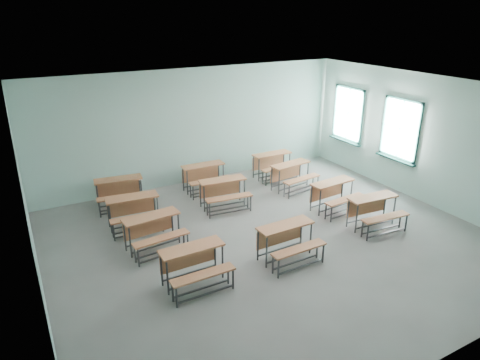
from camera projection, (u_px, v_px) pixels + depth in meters
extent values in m
cube|color=slate|center=(272.00, 241.00, 9.21)|extent=(9.00, 8.00, 0.02)
cube|color=white|center=(276.00, 90.00, 8.01)|extent=(9.00, 8.00, 0.02)
cube|color=#9AC1B6|center=(195.00, 126.00, 11.88)|extent=(9.00, 0.02, 3.20)
cube|color=#9AC1B6|center=(448.00, 269.00, 5.35)|extent=(9.00, 0.02, 3.20)
cube|color=#9AC1B6|center=(28.00, 220.00, 6.60)|extent=(0.02, 8.00, 3.20)
cube|color=#9AC1B6|center=(426.00, 140.00, 10.62)|extent=(0.02, 8.00, 3.20)
cube|color=#1A4B44|center=(346.00, 139.00, 13.13)|extent=(0.06, 1.20, 0.06)
cube|color=#1A4B44|center=(351.00, 88.00, 12.56)|extent=(0.06, 1.20, 0.06)
cube|color=#1A4B44|center=(362.00, 118.00, 12.38)|extent=(0.06, 0.06, 1.60)
cube|color=#1A4B44|center=(336.00, 110.00, 13.31)|extent=(0.06, 0.06, 1.60)
cube|color=#1A4B44|center=(348.00, 114.00, 12.85)|extent=(0.04, 0.04, 1.48)
cube|color=#1A4B44|center=(348.00, 114.00, 12.85)|extent=(0.04, 1.08, 0.04)
cube|color=#1A4B44|center=(345.00, 141.00, 13.14)|extent=(0.14, 1.28, 0.04)
cube|color=white|center=(349.00, 114.00, 12.86)|extent=(0.01, 1.08, 1.48)
cube|color=#1A4B44|center=(396.00, 157.00, 11.51)|extent=(0.06, 1.20, 0.06)
cube|color=#1A4B44|center=(404.00, 100.00, 10.93)|extent=(0.06, 1.20, 0.06)
cube|color=#1A4B44|center=(418.00, 134.00, 10.76)|extent=(0.06, 0.06, 1.60)
cube|color=#1A4B44|center=(384.00, 124.00, 11.68)|extent=(0.06, 0.06, 1.60)
cube|color=#1A4B44|center=(400.00, 129.00, 11.22)|extent=(0.04, 0.04, 1.48)
cube|color=#1A4B44|center=(400.00, 129.00, 11.22)|extent=(0.04, 1.08, 0.04)
cube|color=#1A4B44|center=(395.00, 159.00, 11.51)|extent=(0.14, 1.28, 0.04)
cube|color=white|center=(401.00, 129.00, 11.23)|extent=(0.01, 1.08, 1.48)
cube|color=#A05B39|center=(192.00, 248.00, 7.55)|extent=(1.16, 0.40, 0.04)
cube|color=#A05B39|center=(188.00, 257.00, 7.81)|extent=(1.10, 0.03, 0.40)
cylinder|color=#383A3D|center=(168.00, 278.00, 7.32)|extent=(0.03, 0.03, 0.68)
cylinder|color=#383A3D|center=(223.00, 262.00, 7.80)|extent=(0.03, 0.03, 0.68)
cylinder|color=#383A3D|center=(161.00, 269.00, 7.57)|extent=(0.03, 0.03, 0.68)
cylinder|color=#383A3D|center=(215.00, 254.00, 8.05)|extent=(0.03, 0.03, 0.68)
cube|color=#383A3D|center=(196.00, 281.00, 7.65)|extent=(1.06, 0.04, 0.03)
cube|color=#383A3D|center=(190.00, 273.00, 7.90)|extent=(1.06, 0.04, 0.03)
cube|color=#A05B39|center=(203.00, 275.00, 7.28)|extent=(1.16, 0.25, 0.03)
cylinder|color=#383A3D|center=(177.00, 298.00, 7.05)|extent=(0.03, 0.03, 0.40)
cylinder|color=#383A3D|center=(233.00, 279.00, 7.53)|extent=(0.03, 0.03, 0.40)
cylinder|color=#383A3D|center=(173.00, 292.00, 7.20)|extent=(0.03, 0.03, 0.40)
cylinder|color=#383A3D|center=(228.00, 274.00, 7.68)|extent=(0.03, 0.03, 0.40)
cube|color=#383A3D|center=(206.00, 294.00, 7.34)|extent=(1.06, 0.04, 0.03)
cube|color=#383A3D|center=(202.00, 289.00, 7.48)|extent=(1.06, 0.04, 0.03)
cube|color=#A05B39|center=(285.00, 225.00, 8.34)|extent=(1.16, 0.41, 0.04)
cube|color=#A05B39|center=(280.00, 235.00, 8.59)|extent=(1.10, 0.04, 0.40)
cylinder|color=#383A3D|center=(267.00, 252.00, 8.10)|extent=(0.04, 0.04, 0.68)
cylinder|color=#383A3D|center=(311.00, 238.00, 8.59)|extent=(0.04, 0.04, 0.68)
cylinder|color=#383A3D|center=(258.00, 245.00, 8.35)|extent=(0.04, 0.04, 0.68)
cylinder|color=#383A3D|center=(301.00, 232.00, 8.84)|extent=(0.04, 0.04, 0.68)
cube|color=#383A3D|center=(289.00, 256.00, 8.44)|extent=(1.06, 0.05, 0.03)
cube|color=#383A3D|center=(280.00, 249.00, 8.69)|extent=(1.06, 0.05, 0.03)
cube|color=#A05B39|center=(299.00, 249.00, 8.07)|extent=(1.16, 0.27, 0.03)
cylinder|color=#383A3D|center=(278.00, 269.00, 7.83)|extent=(0.04, 0.04, 0.40)
cylinder|color=#383A3D|center=(323.00, 254.00, 8.33)|extent=(0.04, 0.04, 0.40)
cylinder|color=#383A3D|center=(273.00, 264.00, 7.98)|extent=(0.04, 0.04, 0.40)
cylinder|color=#383A3D|center=(317.00, 249.00, 8.47)|extent=(0.04, 0.04, 0.40)
cube|color=#383A3D|center=(301.00, 267.00, 8.12)|extent=(1.06, 0.05, 0.03)
cube|color=#383A3D|center=(295.00, 262.00, 8.27)|extent=(1.06, 0.05, 0.03)
cube|color=#A05B39|center=(373.00, 197.00, 9.59)|extent=(1.18, 0.48, 0.04)
cube|color=#A05B39|center=(366.00, 206.00, 9.85)|extent=(1.10, 0.11, 0.40)
cylinder|color=#383A3D|center=(357.00, 219.00, 9.39)|extent=(0.04, 0.04, 0.68)
cylinder|color=#383A3D|center=(394.00, 210.00, 9.79)|extent=(0.04, 0.04, 0.68)
cylinder|color=#383A3D|center=(348.00, 213.00, 9.65)|extent=(0.04, 0.04, 0.68)
cylinder|color=#383A3D|center=(385.00, 205.00, 10.05)|extent=(0.04, 0.04, 0.68)
cube|color=#383A3D|center=(374.00, 224.00, 9.68)|extent=(1.06, 0.12, 0.03)
cube|color=#383A3D|center=(365.00, 219.00, 9.94)|extent=(1.06, 0.12, 0.03)
cube|color=#A05B39|center=(386.00, 217.00, 9.30)|extent=(1.17, 0.34, 0.03)
cylinder|color=#383A3D|center=(368.00, 233.00, 9.10)|extent=(0.04, 0.04, 0.40)
cylinder|color=#383A3D|center=(406.00, 223.00, 9.50)|extent=(0.04, 0.04, 0.40)
cylinder|color=#383A3D|center=(362.00, 229.00, 9.26)|extent=(0.04, 0.04, 0.40)
cylinder|color=#383A3D|center=(400.00, 220.00, 9.66)|extent=(0.04, 0.04, 0.40)
cube|color=#383A3D|center=(387.00, 233.00, 9.35)|extent=(1.06, 0.12, 0.03)
cube|color=#383A3D|center=(381.00, 229.00, 9.50)|extent=(1.06, 0.12, 0.03)
cube|color=#A05B39|center=(151.00, 217.00, 8.69)|extent=(1.19, 0.49, 0.04)
cube|color=#A05B39|center=(149.00, 226.00, 8.94)|extent=(1.10, 0.12, 0.40)
cylinder|color=#383A3D|center=(130.00, 243.00, 8.43)|extent=(0.04, 0.04, 0.68)
cylinder|color=#383A3D|center=(179.00, 228.00, 8.98)|extent=(0.04, 0.04, 0.68)
cylinder|color=#383A3D|center=(125.00, 236.00, 8.67)|extent=(0.04, 0.04, 0.68)
cylinder|color=#383A3D|center=(172.00, 223.00, 9.22)|extent=(0.04, 0.04, 0.68)
cube|color=#383A3D|center=(156.00, 246.00, 8.80)|extent=(1.06, 0.12, 0.03)
cube|color=#383A3D|center=(150.00, 240.00, 9.04)|extent=(1.06, 0.12, 0.03)
cube|color=#A05B39|center=(161.00, 238.00, 8.44)|extent=(1.17, 0.34, 0.03)
cylinder|color=#383A3D|center=(139.00, 258.00, 8.18)|extent=(0.04, 0.04, 0.40)
cylinder|color=#383A3D|center=(188.00, 242.00, 8.73)|extent=(0.04, 0.04, 0.40)
cylinder|color=#383A3D|center=(135.00, 254.00, 8.32)|extent=(0.04, 0.04, 0.40)
cylinder|color=#383A3D|center=(184.00, 239.00, 8.87)|extent=(0.04, 0.04, 0.40)
cube|color=#383A3D|center=(164.00, 255.00, 8.50)|extent=(1.06, 0.12, 0.03)
cube|color=#383A3D|center=(161.00, 251.00, 8.64)|extent=(1.06, 0.12, 0.03)
cube|color=#A05B39|center=(333.00, 182.00, 10.43)|extent=(1.18, 0.47, 0.04)
cube|color=#A05B39|center=(327.00, 191.00, 10.68)|extent=(1.10, 0.10, 0.40)
cylinder|color=#383A3D|center=(320.00, 203.00, 10.17)|extent=(0.04, 0.04, 0.68)
cylinder|color=#383A3D|center=(351.00, 193.00, 10.71)|extent=(0.04, 0.04, 0.68)
cylinder|color=#383A3D|center=(311.00, 198.00, 10.41)|extent=(0.04, 0.04, 0.68)
cylinder|color=#383A3D|center=(342.00, 189.00, 10.95)|extent=(0.04, 0.04, 0.68)
cube|color=#383A3D|center=(335.00, 207.00, 10.53)|extent=(1.06, 0.11, 0.03)
cube|color=#383A3D|center=(326.00, 202.00, 10.77)|extent=(1.06, 0.11, 0.03)
cube|color=#A05B39|center=(345.00, 199.00, 10.18)|extent=(1.17, 0.33, 0.03)
cylinder|color=#383A3D|center=(331.00, 214.00, 9.92)|extent=(0.04, 0.04, 0.40)
cylinder|color=#383A3D|center=(363.00, 204.00, 10.45)|extent=(0.04, 0.04, 0.40)
cylinder|color=#383A3D|center=(326.00, 211.00, 10.06)|extent=(0.04, 0.04, 0.40)
cylinder|color=#383A3D|center=(357.00, 201.00, 10.60)|extent=(0.04, 0.04, 0.40)
cube|color=#383A3D|center=(347.00, 214.00, 10.23)|extent=(1.06, 0.11, 0.03)
cube|color=#383A3D|center=(341.00, 211.00, 10.37)|extent=(1.06, 0.11, 0.03)
cube|color=#A05B39|center=(132.00, 197.00, 9.58)|extent=(1.18, 0.48, 0.04)
cube|color=#A05B39|center=(132.00, 206.00, 9.84)|extent=(1.10, 0.11, 0.40)
cylinder|color=#383A3D|center=(110.00, 219.00, 9.38)|extent=(0.04, 0.04, 0.68)
cylinder|color=#383A3D|center=(158.00, 211.00, 9.78)|extent=(0.04, 0.04, 0.68)
cylinder|color=#383A3D|center=(108.00, 213.00, 9.64)|extent=(0.04, 0.04, 0.68)
cylinder|color=#383A3D|center=(155.00, 205.00, 10.04)|extent=(0.04, 0.04, 0.68)
cube|color=#383A3D|center=(136.00, 224.00, 9.67)|extent=(1.06, 0.12, 0.03)
cube|color=#383A3D|center=(133.00, 219.00, 9.93)|extent=(1.06, 0.12, 0.03)
cube|color=#A05B39|center=(137.00, 217.00, 9.29)|extent=(1.17, 0.33, 0.03)
cylinder|color=#383A3D|center=(114.00, 233.00, 9.09)|extent=(0.04, 0.04, 0.40)
cylinder|color=#383A3D|center=(163.00, 223.00, 9.49)|extent=(0.04, 0.04, 0.40)
cylinder|color=#383A3D|center=(113.00, 229.00, 9.25)|extent=(0.04, 0.04, 0.40)
cylinder|color=#383A3D|center=(161.00, 220.00, 9.65)|extent=(0.04, 0.04, 0.40)
cube|color=#383A3D|center=(139.00, 233.00, 9.34)|extent=(1.06, 0.12, 0.03)
cube|color=#383A3D|center=(138.00, 229.00, 9.49)|extent=(1.06, 0.12, 0.03)
cube|color=#A05B39|center=(222.00, 180.00, 10.56)|extent=(1.19, 0.51, 0.04)
cube|color=#A05B39|center=(220.00, 188.00, 10.82)|extent=(1.09, 0.14, 0.40)
cylinder|color=#383A3D|center=(204.00, 199.00, 10.38)|extent=(0.04, 0.04, 0.68)
cylinder|color=#383A3D|center=(244.00, 192.00, 10.75)|extent=(0.04, 0.04, 0.68)
cylinder|color=#383A3D|center=(200.00, 194.00, 10.64)|extent=(0.04, 0.04, 0.68)
cylinder|color=#383A3D|center=(240.00, 188.00, 11.02)|extent=(0.04, 0.04, 0.68)
cube|color=#383A3D|center=(225.00, 205.00, 10.65)|extent=(1.06, 0.15, 0.03)
cube|color=#383A3D|center=(221.00, 200.00, 10.92)|extent=(1.06, 0.15, 0.03)
cube|color=#A05B39|center=(229.00, 198.00, 10.27)|extent=(1.18, 0.37, 0.03)
cylinder|color=#383A3D|center=(210.00, 211.00, 10.09)|extent=(0.04, 0.04, 0.40)
cylinder|color=#383A3D|center=(251.00, 204.00, 10.46)|extent=(0.04, 0.04, 0.40)
cylinder|color=#383A3D|center=(207.00, 208.00, 10.24)|extent=(0.04, 0.04, 0.40)
cylinder|color=#383A3D|center=(248.00, 201.00, 10.62)|extent=(0.04, 0.04, 0.40)
cube|color=#383A3D|center=(231.00, 212.00, 10.32)|extent=(1.06, 0.15, 0.03)
cube|color=#383A3D|center=(228.00, 209.00, 10.48)|extent=(1.06, 0.15, 0.03)
cube|color=#A05B39|center=(290.00, 164.00, 11.65)|extent=(1.20, 0.54, 0.04)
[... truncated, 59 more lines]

